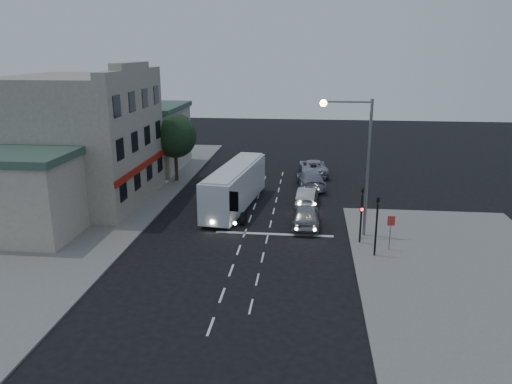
# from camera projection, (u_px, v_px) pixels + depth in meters

# --- Properties ---
(ground) EXTENTS (120.00, 120.00, 0.00)m
(ground) POSITION_uv_depth(u_px,v_px,m) (241.00, 244.00, 32.11)
(ground) COLOR black
(sidewalk_near) EXTENTS (12.00, 24.00, 0.12)m
(sidewalk_near) POSITION_uv_depth(u_px,v_px,m) (469.00, 280.00, 26.92)
(sidewalk_near) COLOR slate
(sidewalk_near) RESTS_ON ground
(sidewalk_far) EXTENTS (12.00, 50.00, 0.12)m
(sidewalk_far) POSITION_uv_depth(u_px,v_px,m) (98.00, 201.00, 41.08)
(sidewalk_far) COLOR slate
(sidewalk_far) RESTS_ON ground
(road_markings) EXTENTS (8.00, 30.55, 0.01)m
(road_markings) POSITION_uv_depth(u_px,v_px,m) (265.00, 227.00, 35.13)
(road_markings) COLOR silver
(road_markings) RESTS_ON ground
(tour_bus) EXTENTS (3.69, 11.28, 3.39)m
(tour_bus) POSITION_uv_depth(u_px,v_px,m) (235.00, 185.00, 38.92)
(tour_bus) COLOR silver
(tour_bus) RESTS_ON ground
(car_suv) EXTENTS (1.93, 4.76, 1.62)m
(car_suv) POSITION_uv_depth(u_px,v_px,m) (306.00, 215.00, 35.09)
(car_suv) COLOR #959599
(car_suv) RESTS_ON ground
(car_sedan_a) EXTENTS (1.85, 4.29, 1.37)m
(car_sedan_a) POSITION_uv_depth(u_px,v_px,m) (307.00, 196.00, 40.29)
(car_sedan_a) COLOR #BBBBBE
(car_sedan_a) RESTS_ON ground
(car_sedan_b) EXTENTS (2.93, 5.74, 1.60)m
(car_sedan_b) POSITION_uv_depth(u_px,v_px,m) (311.00, 179.00, 44.90)
(car_sedan_b) COLOR gray
(car_sedan_b) RESTS_ON ground
(car_sedan_c) EXTENTS (3.05, 5.76, 1.54)m
(car_sedan_c) POSITION_uv_depth(u_px,v_px,m) (313.00, 167.00, 49.61)
(car_sedan_c) COLOR #A8ABB7
(car_sedan_c) RESTS_ON ground
(traffic_signal_main) EXTENTS (0.25, 0.35, 4.10)m
(traffic_signal_main) POSITION_uv_depth(u_px,v_px,m) (362.00, 208.00, 31.39)
(traffic_signal_main) COLOR black
(traffic_signal_main) RESTS_ON sidewalk_near
(traffic_signal_side) EXTENTS (0.18, 0.15, 4.10)m
(traffic_signal_side) POSITION_uv_depth(u_px,v_px,m) (377.00, 219.00, 29.43)
(traffic_signal_side) COLOR black
(traffic_signal_side) RESTS_ON sidewalk_near
(regulatory_sign) EXTENTS (0.45, 0.12, 2.20)m
(regulatory_sign) POSITION_uv_depth(u_px,v_px,m) (391.00, 227.00, 30.47)
(regulatory_sign) COLOR slate
(regulatory_sign) RESTS_ON sidewalk_near
(streetlight) EXTENTS (3.32, 0.44, 9.00)m
(streetlight) POSITION_uv_depth(u_px,v_px,m) (359.00, 152.00, 31.86)
(streetlight) COLOR slate
(streetlight) RESTS_ON sidewalk_near
(main_building) EXTENTS (10.12, 12.00, 11.00)m
(main_building) POSITION_uv_depth(u_px,v_px,m) (81.00, 139.00, 39.77)
(main_building) COLOR gray
(main_building) RESTS_ON sidewalk_far
(low_building_south) EXTENTS (7.40, 5.40, 5.70)m
(low_building_south) POSITION_uv_depth(u_px,v_px,m) (18.00, 195.00, 32.30)
(low_building_south) COLOR #A69886
(low_building_south) RESTS_ON sidewalk_far
(low_building_north) EXTENTS (9.40, 9.40, 6.50)m
(low_building_north) POSITION_uv_depth(u_px,v_px,m) (138.00, 136.00, 51.68)
(low_building_north) COLOR #A69886
(low_building_north) RESTS_ON sidewalk_far
(street_tree) EXTENTS (4.00, 4.00, 6.20)m
(street_tree) POSITION_uv_depth(u_px,v_px,m) (175.00, 134.00, 46.07)
(street_tree) COLOR black
(street_tree) RESTS_ON sidewalk_far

